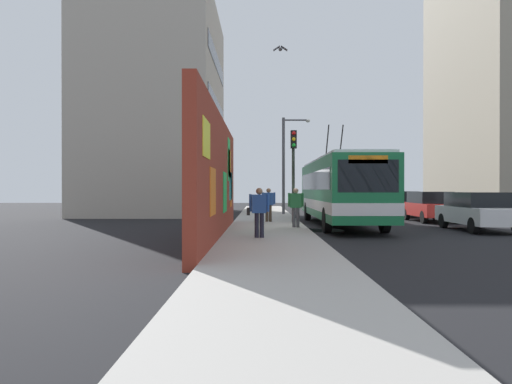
{
  "coord_description": "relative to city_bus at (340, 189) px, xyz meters",
  "views": [
    {
      "loc": [
        -20.7,
        1.91,
        1.69
      ],
      "look_at": [
        -0.82,
        2.09,
        1.59
      ],
      "focal_mm": 33.69,
      "sensor_mm": 36.0,
      "label": 1
    }
  ],
  "objects": [
    {
      "name": "ground_plane",
      "position": [
        -1.73,
        1.8,
        -1.73
      ],
      "size": [
        80.0,
        80.0,
        0.0
      ],
      "primitive_type": "plane",
      "color": "black"
    },
    {
      "name": "sidewalk_slab",
      "position": [
        -1.73,
        3.4,
        -1.65
      ],
      "size": [
        48.0,
        3.2,
        0.15
      ],
      "primitive_type": "cube",
      "color": "#ADA8A0",
      "rests_on": "ground_plane"
    },
    {
      "name": "graffiti_wall",
      "position": [
        -6.03,
        5.15,
        0.34
      ],
      "size": [
        13.35,
        0.32,
        4.14
      ],
      "color": "maroon",
      "rests_on": "ground_plane"
    },
    {
      "name": "building_far_left",
      "position": [
        11.81,
        11.0,
        5.62
      ],
      "size": [
        13.38,
        8.36,
        14.7
      ],
      "color": "#B2A899",
      "rests_on": "ground_plane"
    },
    {
      "name": "building_far_right",
      "position": [
        14.22,
        -15.2,
        7.66
      ],
      "size": [
        13.86,
        8.32,
        18.77
      ],
      "color": "#9E937F",
      "rests_on": "ground_plane"
    },
    {
      "name": "city_bus",
      "position": [
        0.0,
        0.0,
        0.0
      ],
      "size": [
        11.88,
        2.51,
        4.88
      ],
      "color": "#19723F",
      "rests_on": "ground_plane"
    },
    {
      "name": "parked_car_white",
      "position": [
        -2.71,
        -5.2,
        -0.89
      ],
      "size": [
        4.53,
        1.89,
        1.58
      ],
      "color": "white",
      "rests_on": "ground_plane"
    },
    {
      "name": "parked_car_red",
      "position": [
        2.78,
        -5.2,
        -0.9
      ],
      "size": [
        4.26,
        1.84,
        1.58
      ],
      "color": "#B21E19",
      "rests_on": "ground_plane"
    },
    {
      "name": "parked_car_dark_gray",
      "position": [
        8.32,
        -5.2,
        -0.89
      ],
      "size": [
        4.77,
        1.9,
        1.58
      ],
      "color": "#38383D",
      "rests_on": "ground_plane"
    },
    {
      "name": "parked_car_navy",
      "position": [
        14.69,
        -5.2,
        -0.89
      ],
      "size": [
        4.57,
        1.94,
        1.58
      ],
      "color": "navy",
      "rests_on": "ground_plane"
    },
    {
      "name": "pedestrian_at_curb",
      "position": [
        -2.76,
        2.25,
        -0.65
      ],
      "size": [
        0.22,
        0.65,
        1.6
      ],
      "color": "#595960",
      "rests_on": "sidewalk_slab"
    },
    {
      "name": "pedestrian_near_wall",
      "position": [
        -7.11,
        3.75,
        -0.66
      ],
      "size": [
        0.22,
        0.72,
        1.59
      ],
      "color": "#1E1E2D",
      "rests_on": "sidewalk_slab"
    },
    {
      "name": "pedestrian_midblock",
      "position": [
        0.58,
        3.31,
        -0.65
      ],
      "size": [
        0.22,
        0.65,
        1.6
      ],
      "color": "#3F3326",
      "rests_on": "sidewalk_slab"
    },
    {
      "name": "traffic_light",
      "position": [
        0.1,
        2.15,
        1.33
      ],
      "size": [
        0.49,
        0.28,
        4.33
      ],
      "color": "#2D382D",
      "rests_on": "sidewalk_slab"
    },
    {
      "name": "street_lamp",
      "position": [
        7.66,
        2.04,
        1.93
      ],
      "size": [
        0.44,
        1.76,
        6.05
      ],
      "color": "#4C4C51",
      "rests_on": "sidewalk_slab"
    },
    {
      "name": "flying_pigeons",
      "position": [
        -4.56,
        2.96,
        5.19
      ],
      "size": [
        0.32,
        0.53,
        0.17
      ],
      "color": "slate"
    },
    {
      "name": "curbside_puddle",
      "position": [
        -2.54,
        1.2,
        -1.73
      ],
      "size": [
        1.94,
        1.94,
        0.0
      ],
      "primitive_type": "cylinder",
      "color": "black",
      "rests_on": "ground_plane"
    }
  ]
}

